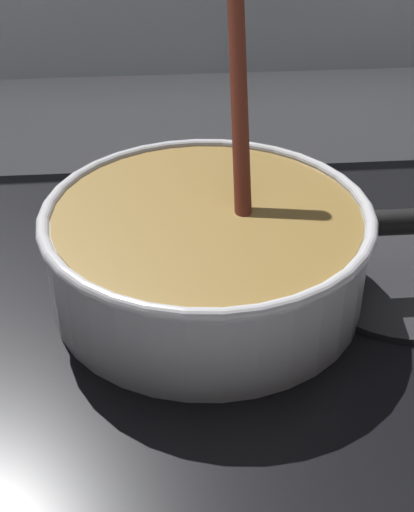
{
  "coord_description": "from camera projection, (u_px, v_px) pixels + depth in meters",
  "views": [
    {
      "loc": [
        0.07,
        -0.31,
        0.4
      ],
      "look_at": [
        0.12,
        0.2,
        0.05
      ],
      "focal_mm": 52.14,
      "sensor_mm": 36.0,
      "label": 1
    }
  ],
  "objects": [
    {
      "name": "cooking_pan",
      "position": [
        208.0,
        250.0,
        0.62
      ],
      "size": [
        0.4,
        0.28,
        0.31
      ],
      "color": "silver",
      "rests_on": "hob_plate"
    },
    {
      "name": "burner_ring",
      "position": [
        207.0,
        291.0,
        0.64
      ],
      "size": [
        0.19,
        0.19,
        0.01
      ],
      "primitive_type": "torus",
      "color": "#592D0C",
      "rests_on": "hob_plate"
    },
    {
      "name": "hob_plate",
      "position": [
        207.0,
        300.0,
        0.65
      ],
      "size": [
        0.56,
        0.48,
        0.01
      ],
      "primitive_type": "cube",
      "color": "black",
      "rests_on": "ground"
    },
    {
      "name": "spare_burner",
      "position": [
        400.0,
        282.0,
        0.66
      ],
      "size": [
        0.16,
        0.16,
        0.01
      ],
      "primitive_type": "cylinder",
      "color": "#262628",
      "rests_on": "hob_plate"
    }
  ]
}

